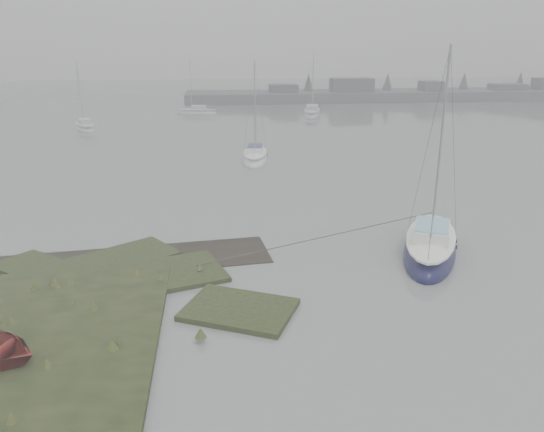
{
  "coord_description": "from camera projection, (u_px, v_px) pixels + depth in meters",
  "views": [
    {
      "loc": [
        -0.14,
        -16.21,
        8.6
      ],
      "look_at": [
        2.1,
        4.07,
        1.8
      ],
      "focal_mm": 35.0,
      "sensor_mm": 36.0,
      "label": 1
    }
  ],
  "objects": [
    {
      "name": "sailboat_main",
      "position": [
        430.0,
        248.0,
        22.29
      ],
      "size": [
        4.62,
        6.76,
        9.13
      ],
      "rotation": [
        0.0,
        0.0,
        -0.43
      ],
      "color": "#0D0C34",
      "rests_on": "ground"
    },
    {
      "name": "ground",
      "position": [
        216.0,
        143.0,
        46.31
      ],
      "size": [
        160.0,
        160.0,
        0.0
      ],
      "primitive_type": "plane",
      "color": "slate",
      "rests_on": "ground"
    },
    {
      "name": "sailboat_far_a",
      "position": [
        85.0,
        127.0,
        53.17
      ],
      "size": [
        3.54,
        5.33,
        7.17
      ],
      "rotation": [
        0.0,
        0.0,
        0.41
      ],
      "color": "silver",
      "rests_on": "ground"
    },
    {
      "name": "far_shoreline",
      "position": [
        394.0,
        94.0,
        78.9
      ],
      "size": [
        60.0,
        8.0,
        4.15
      ],
      "color": "#4C4F51",
      "rests_on": "ground"
    },
    {
      "name": "sailboat_far_c",
      "position": [
        197.0,
        113.0,
        64.16
      ],
      "size": [
        5.04,
        2.37,
        6.83
      ],
      "rotation": [
        0.0,
        0.0,
        1.4
      ],
      "color": "silver",
      "rests_on": "ground"
    },
    {
      "name": "sailboat_far_b",
      "position": [
        312.0,
        114.0,
        62.6
      ],
      "size": [
        3.4,
        6.39,
        8.59
      ],
      "rotation": [
        0.0,
        0.0,
        -0.24
      ],
      "color": "silver",
      "rests_on": "ground"
    },
    {
      "name": "sailboat_white",
      "position": [
        255.0,
        158.0,
        39.53
      ],
      "size": [
        2.44,
        5.72,
        7.83
      ],
      "rotation": [
        0.0,
        0.0,
        -0.11
      ],
      "color": "white",
      "rests_on": "ground"
    }
  ]
}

